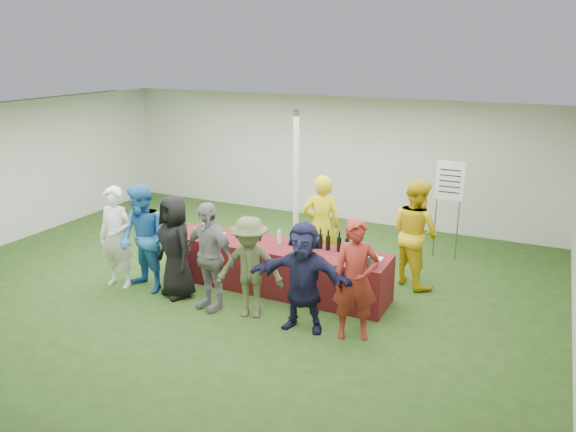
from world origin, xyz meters
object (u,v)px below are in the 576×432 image
at_px(staff_pourer, 321,226).
at_px(staff_back, 415,233).
at_px(dump_bucket, 369,260).
at_px(customer_0, 116,237).
at_px(wine_list_sign, 449,188).
at_px(customer_1, 143,239).
at_px(customer_2, 175,247).
at_px(customer_3, 209,256).
at_px(serving_table, 277,267).
at_px(customer_6, 356,280).
at_px(customer_4, 250,267).
at_px(customer_5, 303,277).

xyz_separation_m(staff_pourer, staff_back, (1.48, 0.32, 0.01)).
relative_size(dump_bucket, customer_0, 0.16).
bearing_deg(staff_pourer, wine_list_sign, -160.43).
relative_size(customer_1, customer_2, 1.07).
relative_size(wine_list_sign, customer_0, 1.09).
bearing_deg(customer_3, customer_0, -168.72).
height_order(dump_bucket, customer_2, customer_2).
height_order(staff_back, customer_1, staff_back).
bearing_deg(serving_table, customer_6, -29.56).
distance_m(customer_1, customer_2, 0.57).
distance_m(customer_2, customer_3, 0.71).
xyz_separation_m(customer_1, customer_2, (0.57, 0.06, -0.06)).
xyz_separation_m(serving_table, customer_4, (0.07, -0.97, 0.37)).
bearing_deg(customer_0, staff_pourer, 28.05).
relative_size(wine_list_sign, customer_1, 1.05).
xyz_separation_m(staff_back, customer_0, (-4.25, -2.12, -0.05)).
bearing_deg(dump_bucket, wine_list_sign, 78.15).
height_order(customer_0, customer_6, customer_0).
height_order(dump_bucket, customer_6, customer_6).
distance_m(dump_bucket, customer_3, 2.30).
height_order(customer_0, customer_4, customer_0).
bearing_deg(customer_4, customer_3, 165.55).
xyz_separation_m(staff_back, customer_4, (-1.82, -2.13, -0.13)).
bearing_deg(staff_pourer, customer_3, 36.35).
bearing_deg(customer_3, customer_6, 14.26).
bearing_deg(wine_list_sign, customer_2, -135.41).
distance_m(serving_table, customer_2, 1.61).
relative_size(customer_1, customer_4, 1.15).
distance_m(dump_bucket, customer_0, 4.00).
relative_size(serving_table, customer_0, 2.19).
bearing_deg(dump_bucket, customer_4, -153.29).
xyz_separation_m(staff_pourer, customer_6, (1.20, -1.75, -0.05)).
distance_m(customer_3, customer_6, 2.21).
bearing_deg(wine_list_sign, customer_6, -98.80).
bearing_deg(staff_pourer, customer_6, 99.71).
xyz_separation_m(staff_pourer, customer_4, (-0.34, -1.81, -0.12)).
xyz_separation_m(customer_2, customer_4, (1.36, -0.12, -0.06)).
bearing_deg(wine_list_sign, customer_5, -109.36).
relative_size(wine_list_sign, staff_back, 1.03).
bearing_deg(customer_5, wine_list_sign, 64.59).
distance_m(serving_table, staff_pourer, 1.06).
bearing_deg(serving_table, customer_2, -146.45).
bearing_deg(customer_1, dump_bucket, 26.38).
distance_m(staff_back, customer_6, 2.09).
xyz_separation_m(staff_pourer, customer_0, (-2.77, -1.80, -0.05)).
distance_m(serving_table, customer_1, 2.13).
height_order(staff_pourer, customer_4, staff_pourer).
xyz_separation_m(serving_table, customer_2, (-1.29, -0.86, 0.43)).
relative_size(serving_table, customer_6, 2.19).
distance_m(dump_bucket, customer_1, 3.50).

